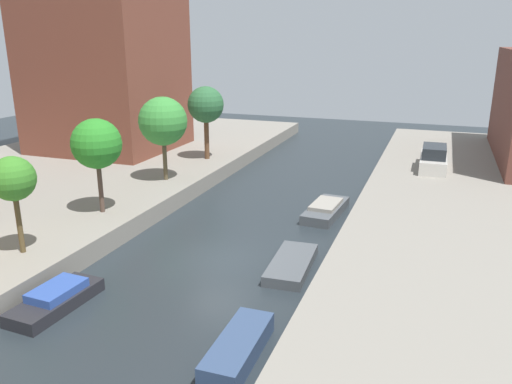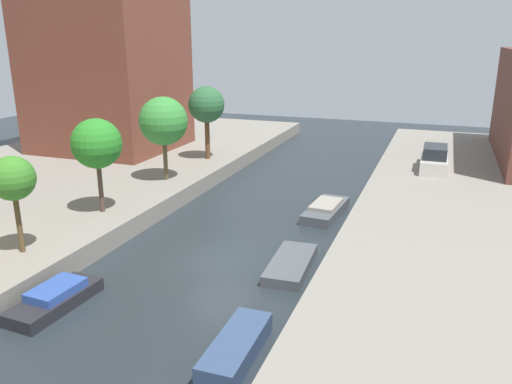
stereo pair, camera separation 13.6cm
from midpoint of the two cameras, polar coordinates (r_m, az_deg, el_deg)
ground_plane at (r=23.30m, az=-4.26°, el=-7.51°), size 84.00×84.00×0.00m
street_tree_2 at (r=22.67m, az=-25.52°, el=1.30°), size 1.83×1.83×4.11m
street_tree_3 at (r=26.54m, az=-17.33°, el=5.17°), size 2.51×2.51×4.83m
street_tree_4 at (r=31.85m, az=-10.24°, el=7.81°), size 2.98×2.98×5.20m
street_tree_5 at (r=37.16m, az=-5.48°, el=9.67°), size 2.61×2.61×5.28m
parked_car at (r=36.56m, az=19.50°, el=3.48°), size 1.76×4.81×1.66m
moored_boat_left_2 at (r=20.65m, az=-21.43°, el=-11.07°), size 1.67×3.79×0.82m
moored_boat_right_2 at (r=16.64m, az=-2.00°, el=-17.07°), size 1.28×3.67×0.68m
moored_boat_right_3 at (r=22.24m, az=4.10°, el=-8.10°), size 1.82×4.07×0.46m
moored_boat_right_4 at (r=28.92m, az=7.98°, el=-1.96°), size 1.92×4.52×0.74m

